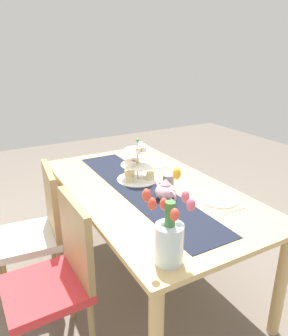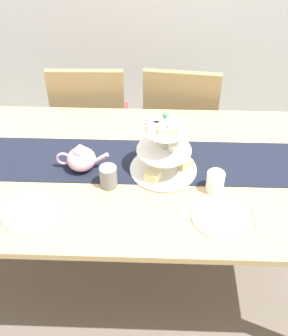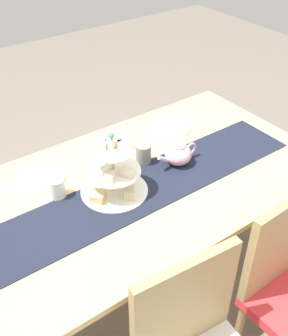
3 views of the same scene
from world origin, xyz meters
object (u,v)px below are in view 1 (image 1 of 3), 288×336
dining_table (148,200)px  tulip_vase (169,236)px  tiered_cake_stand (137,167)px  knife_left (204,192)px  dinner_plate_right (155,164)px  knife_right (146,159)px  chair_right (36,228)px  chair_left (57,274)px  teapot (166,191)px  fork_right (165,169)px  dinner_plate_left (219,200)px  mug_grey (168,182)px  fork_left (236,210)px  mug_white_text (138,162)px

dining_table → tulip_vase: size_ratio=4.29×
tiered_cake_stand → knife_left: 0.50m
dinner_plate_right → knife_right: size_ratio=1.35×
chair_right → chair_left: bearing=-180.0°
tulip_vase → teapot: bearing=-31.5°
tulip_vase → fork_right: size_ratio=2.73×
dinner_plate_left → tiered_cake_stand: bearing=27.5°
dinner_plate_right → knife_right: (0.14, 0.00, -0.00)m
teapot → knife_left: teapot is taller
dinner_plate_left → dinner_plate_right: size_ratio=1.00×
tiered_cake_stand → dinner_plate_right: 0.37m
tulip_vase → knife_left: 0.80m
knife_right → mug_grey: 0.63m
knife_left → dinner_plate_right: 0.62m
dining_table → tiered_cake_stand: bearing=0.3°
dining_table → chair_left: size_ratio=1.93×
fork_left → teapot: bearing=41.4°
fork_left → fork_right: (0.77, 0.00, 0.00)m
knife_right → mug_grey: mug_grey is taller
dinner_plate_left → mug_grey: 0.36m
knife_left → fork_right: bearing=0.0°
chair_left → mug_white_text: size_ratio=9.58×
chair_left → knife_left: chair_left is taller
tiered_cake_stand → knife_left: tiered_cake_stand is taller
teapot → dinner_plate_left: (-0.17, -0.28, -0.05)m
mug_grey → fork_left: bearing=-158.8°
chair_left → mug_grey: (0.20, -0.83, 0.29)m
tulip_vase → knife_right: (1.27, -0.61, -0.13)m
fork_left → fork_right: same height
tiered_cake_stand → knife_left: size_ratio=1.79×
knife_left → fork_left: bearing=180.0°
knife_left → mug_white_text: mug_white_text is taller
dining_table → chair_right: size_ratio=1.93×
chair_left → tiered_cake_stand: size_ratio=2.99×
chair_left → knife_left: bearing=-88.0°
fork_left → tiered_cake_stand: bearing=22.3°
chair_right → fork_left: chair_right is taller
dining_table → dinner_plate_right: 0.48m
tulip_vase → mug_grey: bearing=-33.1°
mug_grey → mug_white_text: size_ratio=1.00×
dinner_plate_right → knife_right: bearing=0.0°
chair_right → tiered_cake_stand: 0.80m
dining_table → fork_right: fork_right is taller
dining_table → mug_grey: 0.20m
tulip_vase → dinner_plate_left: size_ratio=1.78×
mug_white_text → chair_left: bearing=127.7°
chair_right → knife_right: chair_right is taller
tulip_vase → knife_left: tulip_vase is taller
teapot → fork_right: teapot is taller
dinner_plate_left → fork_left: size_ratio=1.53×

